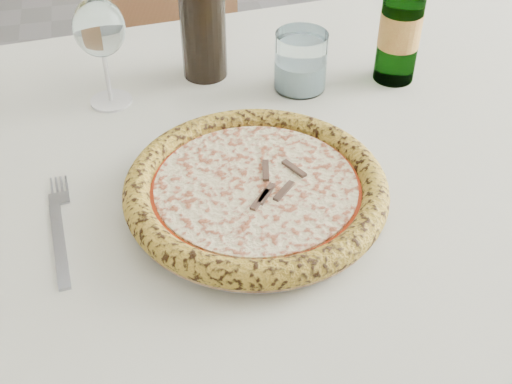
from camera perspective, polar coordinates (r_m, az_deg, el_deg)
floor at (r=1.60m, az=2.37°, el=-14.30°), size 5.00×6.00×0.02m
dining_table at (r=0.95m, az=-1.40°, el=-0.93°), size 1.61×1.03×0.76m
chair_far at (r=1.67m, az=-7.20°, el=12.64°), size 0.41×0.41×0.93m
plate at (r=0.81m, az=0.00°, el=-0.60°), size 0.30×0.30×0.02m
pizza at (r=0.80m, az=-0.00°, el=0.35°), size 0.33×0.33×0.03m
fork at (r=0.82m, az=-17.08°, el=-3.20°), size 0.03×0.21×0.00m
wine_glass at (r=0.98m, az=-13.75°, el=13.78°), size 0.08×0.08×0.17m
tumbler at (r=1.03m, az=3.98°, el=11.21°), size 0.08×0.08×0.09m
beer_bottle at (r=1.05m, az=12.81°, el=14.67°), size 0.07×0.07×0.25m
wine_bottle at (r=1.03m, az=-4.86°, el=16.52°), size 0.07×0.07×0.30m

